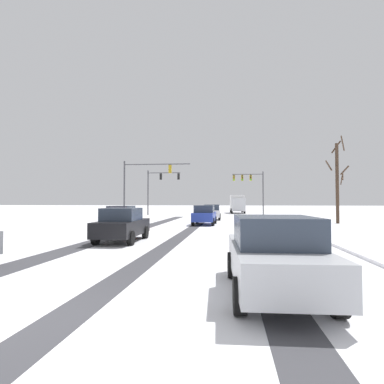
# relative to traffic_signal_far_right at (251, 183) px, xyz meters

# --- Properties ---
(ground_plane) EXTENTS (300.00, 300.00, 0.00)m
(ground_plane) POSITION_rel_traffic_signal_far_right_xyz_m (-6.56, -42.27, -4.75)
(ground_plane) COLOR white
(wheel_track_left_lane) EXTENTS (1.17, 35.63, 0.01)m
(wheel_track_left_lane) POSITION_rel_traffic_signal_far_right_xyz_m (-9.55, -26.08, -4.74)
(wheel_track_left_lane) COLOR #424247
(wheel_track_left_lane) RESTS_ON ground
(wheel_track_right_lane) EXTENTS (0.81, 35.63, 0.01)m
(wheel_track_right_lane) POSITION_rel_traffic_signal_far_right_xyz_m (-5.87, -26.08, -4.74)
(wheel_track_right_lane) COLOR #424247
(wheel_track_right_lane) RESTS_ON ground
(wheel_track_center) EXTENTS (0.84, 35.63, 0.01)m
(wheel_track_center) POSITION_rel_traffic_signal_far_right_xyz_m (-2.22, -26.08, -4.74)
(wheel_track_center) COLOR #424247
(wheel_track_center) RESTS_ON ground
(sidewalk_kerb_right) EXTENTS (4.00, 35.63, 0.12)m
(sidewalk_kerb_right) POSITION_rel_traffic_signal_far_right_xyz_m (3.24, -27.70, -4.69)
(sidewalk_kerb_right) COLOR white
(sidewalk_kerb_right) RESTS_ON ground
(traffic_signal_far_right) EXTENTS (4.71, 0.58, 6.50)m
(traffic_signal_far_right) POSITION_rel_traffic_signal_far_right_xyz_m (0.00, 0.00, 0.00)
(traffic_signal_far_right) COLOR #47474C
(traffic_signal_far_right) RESTS_ON ground
(traffic_signal_near_left) EXTENTS (7.54, 0.48, 6.50)m
(traffic_signal_near_left) POSITION_rel_traffic_signal_far_right_xyz_m (-12.80, -13.82, -0.23)
(traffic_signal_near_left) COLOR #47474C
(traffic_signal_near_left) RESTS_ON ground
(traffic_signal_far_left) EXTENTS (4.80, 0.48, 6.50)m
(traffic_signal_far_left) POSITION_rel_traffic_signal_far_right_xyz_m (-13.33, -3.82, -0.16)
(traffic_signal_far_left) COLOR #47474C
(traffic_signal_far_left) RESTS_ON ground
(car_white_lead) EXTENTS (1.90, 4.14, 1.62)m
(car_white_lead) POSITION_rel_traffic_signal_far_right_xyz_m (-5.07, -14.35, -3.93)
(car_white_lead) COLOR silver
(car_white_lead) RESTS_ON ground
(car_blue_second) EXTENTS (1.91, 4.14, 1.62)m
(car_blue_second) POSITION_rel_traffic_signal_far_right_xyz_m (-5.28, -21.35, -3.93)
(car_blue_second) COLOR #233899
(car_blue_second) RESTS_ON ground
(car_red_third) EXTENTS (1.89, 4.13, 1.62)m
(car_red_third) POSITION_rel_traffic_signal_far_right_xyz_m (-11.02, -25.38, -3.93)
(car_red_third) COLOR red
(car_red_third) RESTS_ON ground
(car_black_fourth) EXTENTS (1.92, 4.14, 1.62)m
(car_black_fourth) POSITION_rel_traffic_signal_far_right_xyz_m (-8.34, -32.62, -3.93)
(car_black_fourth) COLOR black
(car_black_fourth) RESTS_ON ground
(car_silver_fifth) EXTENTS (1.97, 4.17, 1.62)m
(car_silver_fifth) POSITION_rel_traffic_signal_far_right_xyz_m (-2.25, -40.31, -3.93)
(car_silver_fifth) COLOR #B7BABF
(car_silver_fifth) RESTS_ON ground
(box_truck_delivery) EXTENTS (2.51, 7.48, 3.02)m
(box_truck_delivery) POSITION_rel_traffic_signal_far_right_xyz_m (-1.93, 5.07, -3.11)
(box_truck_delivery) COLOR #B7BABF
(box_truck_delivery) RESTS_ON ground
(bare_tree_sidewalk_mid) EXTENTS (1.61, 1.55, 7.69)m
(bare_tree_sidewalk_mid) POSITION_rel_traffic_signal_far_right_xyz_m (6.34, -18.48, -0.86)
(bare_tree_sidewalk_mid) COLOR #423023
(bare_tree_sidewalk_mid) RESTS_ON ground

